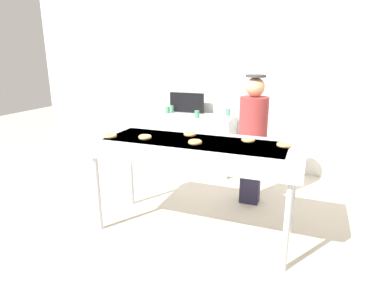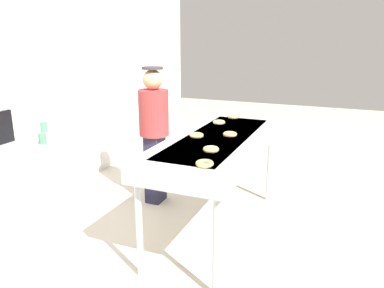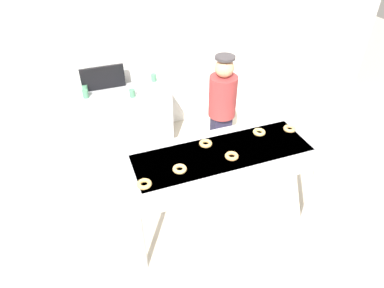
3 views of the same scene
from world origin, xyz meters
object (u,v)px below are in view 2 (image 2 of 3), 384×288
Objects in this scene: glazed_donut_2 at (219,122)px; paper_cup_1 at (42,139)px; glazed_donut_3 at (230,134)px; worker_baker at (154,127)px; glazed_donut_0 at (233,117)px; glazed_donut_5 at (211,149)px; fryer_conveyor at (218,145)px; prep_counter at (11,195)px; glazed_donut_1 at (197,135)px; glazed_donut_4 at (205,164)px; paper_cup_2 at (44,127)px.

paper_cup_1 is at bearing 126.24° from glazed_donut_2.
worker_baker reaches higher than glazed_donut_3.
glazed_donut_0 and glazed_donut_5 have the same top height.
paper_cup_1 is at bearing -30.19° from worker_baker.
prep_counter is at bearing 116.33° from fryer_conveyor.
fryer_conveyor is 15.78× the size of glazed_donut_2.
glazed_donut_1 is 0.94m from worker_baker.
paper_cup_1 is (-0.58, 1.67, 0.04)m from fryer_conveyor.
worker_baker reaches higher than glazed_donut_5.
glazed_donut_0 is 0.95m from worker_baker.
glazed_donut_3 is (-0.47, -0.27, 0.00)m from glazed_donut_2.
glazed_donut_0 is 1.00× the size of glazed_donut_5.
glazed_donut_1 and glazed_donut_4 have the same top height.
glazed_donut_3 is at bearing -165.36° from glazed_donut_0.
worker_baker is 1.67m from prep_counter.
glazed_donut_4 and glazed_donut_5 have the same top height.
prep_counter is at bearing 90.92° from glazed_donut_4.
worker_baker is at bearing 70.26° from glazed_donut_3.
fryer_conveyor reaches higher than prep_counter.
prep_counter is 15.68× the size of paper_cup_1.
fryer_conveyor is 0.55m from glazed_donut_2.
paper_cup_2 is (-0.07, 1.85, -0.07)m from glazed_donut_1.
glazed_donut_4 is at bearing -167.28° from glazed_donut_5.
glazed_donut_1 is 0.63m from glazed_donut_2.
glazed_donut_1 is 1.85m from paper_cup_2.
glazed_donut_5 is 1.26× the size of paper_cup_1.
glazed_donut_4 is (-0.76, -0.37, 0.00)m from glazed_donut_1.
glazed_donut_4 is at bearing -170.20° from glazed_donut_0.
paper_cup_1 is at bearing 92.56° from glazed_donut_5.
glazed_donut_1 is 1.00× the size of glazed_donut_4.
glazed_donut_5 is 0.08× the size of prep_counter.
fryer_conveyor is at bearing 114.63° from glazed_donut_3.
glazed_donut_5 is at bearing -143.26° from glazed_donut_1.
glazed_donut_4 is 1.26× the size of paper_cup_1.
glazed_donut_5 is 2.06m from prep_counter.
paper_cup_2 is at bearing 118.75° from glazed_donut_0.
paper_cup_1 is at bearing -137.91° from paper_cup_2.
worker_baker is 1.24m from paper_cup_1.
glazed_donut_1 is at bearing 60.27° from worker_baker.
glazed_donut_3 is 1.88m from paper_cup_1.
paper_cup_2 is (0.40, 0.36, 0.00)m from paper_cup_1.
glazed_donut_2 is at bearing 102.63° from worker_baker.
fryer_conveyor is at bearing 12.51° from glazed_donut_4.
glazed_donut_2 reaches higher than paper_cup_1.
worker_baker is at bearing 41.09° from glazed_donut_4.
glazed_donut_1 is at bearing 120.12° from glazed_donut_3.
glazed_donut_2 is at bearing 14.50° from glazed_donut_4.
glazed_donut_3 is at bearing -70.38° from paper_cup_1.
glazed_donut_3 is at bearing -63.76° from prep_counter.
glazed_donut_4 is 0.08× the size of prep_counter.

